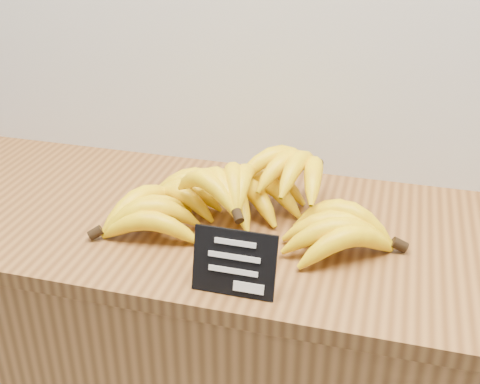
# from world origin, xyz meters

# --- Properties ---
(counter_top) EXTENTS (1.52, 0.54, 0.03)m
(counter_top) POSITION_xyz_m (-0.02, 2.75, 0.92)
(counter_top) COLOR brown
(counter_top) RESTS_ON counter
(chalkboard_sign) EXTENTS (0.13, 0.03, 0.10)m
(chalkboard_sign) POSITION_xyz_m (0.01, 2.54, 0.98)
(chalkboard_sign) COLOR black
(chalkboard_sign) RESTS_ON counter_top
(banana_pile) EXTENTS (0.58, 0.36, 0.12)m
(banana_pile) POSITION_xyz_m (-0.02, 2.75, 0.98)
(banana_pile) COLOR yellow
(banana_pile) RESTS_ON counter_top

